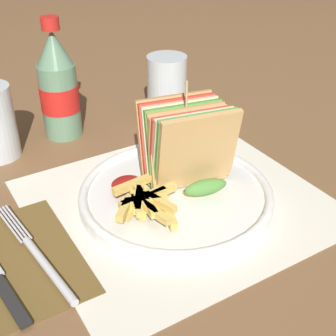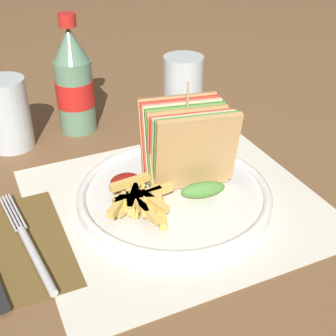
{
  "view_description": "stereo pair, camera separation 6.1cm",
  "coord_description": "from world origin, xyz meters",
  "px_view_note": "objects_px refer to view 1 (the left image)",
  "views": [
    {
      "loc": [
        -0.29,
        -0.44,
        0.36
      ],
      "look_at": [
        -0.03,
        0.0,
        0.04
      ],
      "focal_mm": 50.0,
      "sensor_mm": 36.0,
      "label": 1
    },
    {
      "loc": [
        -0.24,
        -0.47,
        0.36
      ],
      "look_at": [
        -0.03,
        0.0,
        0.04
      ],
      "focal_mm": 50.0,
      "sensor_mm": 36.0,
      "label": 2
    }
  ],
  "objects_px": {
    "plate_main": "(176,194)",
    "glass_near": "(167,88)",
    "fork": "(41,259)",
    "coke_bottle_near": "(58,87)",
    "club_sandwich": "(187,146)"
  },
  "relations": [
    {
      "from": "plate_main",
      "to": "glass_near",
      "type": "relative_size",
      "value": 2.28
    },
    {
      "from": "fork",
      "to": "glass_near",
      "type": "relative_size",
      "value": 1.77
    },
    {
      "from": "coke_bottle_near",
      "to": "glass_near",
      "type": "height_order",
      "value": "coke_bottle_near"
    },
    {
      "from": "plate_main",
      "to": "coke_bottle_near",
      "type": "distance_m",
      "value": 0.27
    },
    {
      "from": "coke_bottle_near",
      "to": "glass_near",
      "type": "relative_size",
      "value": 1.72
    },
    {
      "from": "plate_main",
      "to": "glass_near",
      "type": "xyz_separation_m",
      "value": [
        0.12,
        0.22,
        0.05
      ]
    },
    {
      "from": "coke_bottle_near",
      "to": "plate_main",
      "type": "bearing_deg",
      "value": -77.26
    },
    {
      "from": "glass_near",
      "to": "coke_bottle_near",
      "type": "bearing_deg",
      "value": 169.34
    },
    {
      "from": "plate_main",
      "to": "fork",
      "type": "distance_m",
      "value": 0.19
    },
    {
      "from": "plate_main",
      "to": "club_sandwich",
      "type": "relative_size",
      "value": 1.82
    },
    {
      "from": "plate_main",
      "to": "coke_bottle_near",
      "type": "bearing_deg",
      "value": 102.74
    },
    {
      "from": "fork",
      "to": "glass_near",
      "type": "distance_m",
      "value": 0.4
    },
    {
      "from": "plate_main",
      "to": "fork",
      "type": "xyz_separation_m",
      "value": [
        -0.19,
        -0.03,
        -0.0
      ]
    },
    {
      "from": "club_sandwich",
      "to": "fork",
      "type": "relative_size",
      "value": 0.71
    },
    {
      "from": "club_sandwich",
      "to": "coke_bottle_near",
      "type": "height_order",
      "value": "coke_bottle_near"
    }
  ]
}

